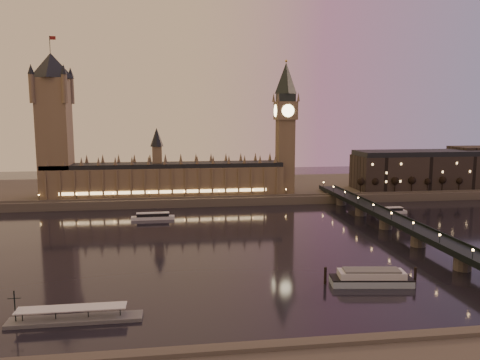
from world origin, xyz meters
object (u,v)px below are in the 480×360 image
(moored_barge, at_px, (371,278))
(pontoon_pier, at_px, (75,318))
(cruise_boat_a, at_px, (153,216))
(cruise_boat_b, at_px, (390,211))

(moored_barge, bearing_deg, pontoon_pier, -162.73)
(cruise_boat_a, bearing_deg, pontoon_pier, -97.74)
(cruise_boat_a, xyz_separation_m, pontoon_pier, (-19.05, -151.23, -0.72))
(cruise_boat_b, xyz_separation_m, pontoon_pier, (-181.12, -147.45, -0.64))
(cruise_boat_a, relative_size, moored_barge, 0.75)
(moored_barge, distance_m, pontoon_pier, 112.87)
(cruise_boat_a, height_order, pontoon_pier, pontoon_pier)
(cruise_boat_b, bearing_deg, cruise_boat_a, 177.74)
(cruise_boat_b, relative_size, pontoon_pier, 0.54)
(pontoon_pier, bearing_deg, cruise_boat_b, 39.15)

